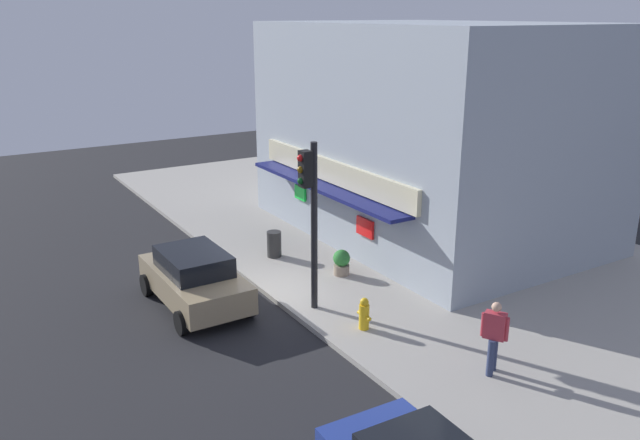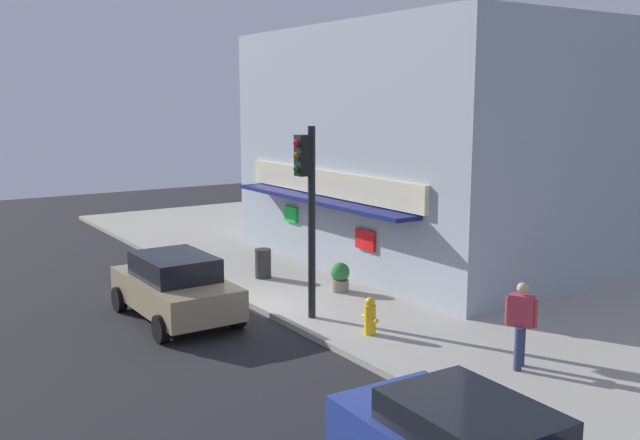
# 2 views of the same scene
# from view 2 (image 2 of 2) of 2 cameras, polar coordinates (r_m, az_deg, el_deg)

# --- Properties ---
(ground_plane) EXTENTS (50.69, 50.69, 0.00)m
(ground_plane) POSITION_cam_2_polar(r_m,az_deg,el_deg) (18.41, -5.11, -7.34)
(ground_plane) COLOR #232326
(sidewalk) EXTENTS (33.79, 12.96, 0.14)m
(sidewalk) POSITION_cam_2_polar(r_m,az_deg,el_deg) (22.07, 9.91, -4.36)
(sidewalk) COLOR #A39E93
(sidewalk) RESTS_ON ground_plane
(corner_building) EXTENTS (11.69, 9.02, 7.45)m
(corner_building) POSITION_cam_2_polar(r_m,az_deg,el_deg) (23.85, 8.94, 5.94)
(corner_building) COLOR #9EA8B2
(corner_building) RESTS_ON sidewalk
(traffic_light) EXTENTS (0.32, 0.58, 4.61)m
(traffic_light) POSITION_cam_2_polar(r_m,az_deg,el_deg) (16.70, -1.00, 1.90)
(traffic_light) COLOR black
(traffic_light) RESTS_ON sidewalk
(fire_hydrant) EXTENTS (0.51, 0.27, 0.86)m
(fire_hydrant) POSITION_cam_2_polar(r_m,az_deg,el_deg) (16.14, 4.03, -7.71)
(fire_hydrant) COLOR gold
(fire_hydrant) RESTS_ON sidewalk
(trash_can) EXTENTS (0.48, 0.48, 0.87)m
(trash_can) POSITION_cam_2_polar(r_m,az_deg,el_deg) (21.09, -4.59, -3.49)
(trash_can) COLOR #2D2D2D
(trash_can) RESTS_ON sidewalk
(pedestrian) EXTENTS (0.58, 0.47, 1.73)m
(pedestrian) POSITION_cam_2_polar(r_m,az_deg,el_deg) (14.53, 15.82, -7.79)
(pedestrian) COLOR navy
(pedestrian) RESTS_ON sidewalk
(potted_plant_by_doorway) EXTENTS (0.53, 0.53, 0.81)m
(potted_plant_by_doorway) POSITION_cam_2_polar(r_m,az_deg,el_deg) (19.57, 1.61, -4.56)
(potted_plant_by_doorway) COLOR gray
(potted_plant_by_doorway) RESTS_ON sidewalk
(parked_car_tan) EXTENTS (4.10, 2.15, 1.62)m
(parked_car_tan) POSITION_cam_2_polar(r_m,az_deg,el_deg) (17.88, -11.54, -5.24)
(parked_car_tan) COLOR #9E8966
(parked_car_tan) RESTS_ON ground_plane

